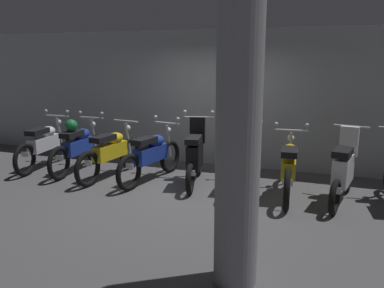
{
  "coord_description": "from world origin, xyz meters",
  "views": [
    {
      "loc": [
        2.28,
        -6.0,
        2.24
      ],
      "look_at": [
        -0.04,
        0.44,
        0.75
      ],
      "focal_mm": 36.88,
      "sensor_mm": 36.0,
      "label": 1
    }
  ],
  "objects_px": {
    "motorbike_slot_0": "(45,144)",
    "motorbike_slot_1": "(78,145)",
    "motorbike_slot_4": "(195,155)",
    "motorbike_slot_6": "(289,167)",
    "support_pillar": "(238,147)",
    "motorbike_slot_2": "(111,152)",
    "motorbike_slot_7": "(344,170)",
    "motorbike_slot_5": "(241,161)",
    "motorbike_slot_3": "(152,155)"
  },
  "relations": [
    {
      "from": "motorbike_slot_5",
      "to": "motorbike_slot_2",
      "type": "bearing_deg",
      "value": -175.66
    },
    {
      "from": "motorbike_slot_7",
      "to": "support_pillar",
      "type": "relative_size",
      "value": 0.59
    },
    {
      "from": "motorbike_slot_7",
      "to": "motorbike_slot_3",
      "type": "bearing_deg",
      "value": 179.75
    },
    {
      "from": "motorbike_slot_7",
      "to": "support_pillar",
      "type": "bearing_deg",
      "value": -110.65
    },
    {
      "from": "motorbike_slot_4",
      "to": "motorbike_slot_7",
      "type": "height_order",
      "value": "motorbike_slot_4"
    },
    {
      "from": "motorbike_slot_0",
      "to": "motorbike_slot_1",
      "type": "relative_size",
      "value": 1.0
    },
    {
      "from": "motorbike_slot_5",
      "to": "motorbike_slot_7",
      "type": "xyz_separation_m",
      "value": [
        1.67,
        -0.15,
        0.03
      ]
    },
    {
      "from": "support_pillar",
      "to": "motorbike_slot_1",
      "type": "bearing_deg",
      "value": 143.7
    },
    {
      "from": "motorbike_slot_1",
      "to": "motorbike_slot_0",
      "type": "bearing_deg",
      "value": 179.74
    },
    {
      "from": "motorbike_slot_4",
      "to": "motorbike_slot_0",
      "type": "bearing_deg",
      "value": -179.7
    },
    {
      "from": "motorbike_slot_5",
      "to": "motorbike_slot_0",
      "type": "bearing_deg",
      "value": -179.4
    },
    {
      "from": "motorbike_slot_0",
      "to": "support_pillar",
      "type": "relative_size",
      "value": 0.69
    },
    {
      "from": "motorbike_slot_0",
      "to": "motorbike_slot_2",
      "type": "bearing_deg",
      "value": -4.99
    },
    {
      "from": "motorbike_slot_1",
      "to": "support_pillar",
      "type": "xyz_separation_m",
      "value": [
        3.94,
        -2.9,
        0.88
      ]
    },
    {
      "from": "motorbike_slot_6",
      "to": "motorbike_slot_0",
      "type": "bearing_deg",
      "value": 179.03
    },
    {
      "from": "motorbike_slot_2",
      "to": "support_pillar",
      "type": "relative_size",
      "value": 0.69
    },
    {
      "from": "motorbike_slot_1",
      "to": "motorbike_slot_7",
      "type": "height_order",
      "value": "motorbike_slot_7"
    },
    {
      "from": "motorbike_slot_6",
      "to": "motorbike_slot_4",
      "type": "bearing_deg",
      "value": 176.5
    },
    {
      "from": "motorbike_slot_2",
      "to": "motorbike_slot_7",
      "type": "height_order",
      "value": "motorbike_slot_7"
    },
    {
      "from": "motorbike_slot_2",
      "to": "motorbike_slot_6",
      "type": "distance_m",
      "value": 3.32
    },
    {
      "from": "support_pillar",
      "to": "motorbike_slot_2",
      "type": "bearing_deg",
      "value": 138.45
    },
    {
      "from": "motorbike_slot_0",
      "to": "motorbike_slot_6",
      "type": "xyz_separation_m",
      "value": [
        4.99,
        -0.08,
        0.0
      ]
    },
    {
      "from": "motorbike_slot_0",
      "to": "motorbike_slot_4",
      "type": "height_order",
      "value": "motorbike_slot_4"
    },
    {
      "from": "motorbike_slot_1",
      "to": "motorbike_slot_3",
      "type": "distance_m",
      "value": 1.67
    },
    {
      "from": "motorbike_slot_6",
      "to": "motorbike_slot_3",
      "type": "bearing_deg",
      "value": -179.89
    },
    {
      "from": "motorbike_slot_3",
      "to": "motorbike_slot_4",
      "type": "height_order",
      "value": "motorbike_slot_4"
    },
    {
      "from": "motorbike_slot_4",
      "to": "motorbike_slot_6",
      "type": "relative_size",
      "value": 0.85
    },
    {
      "from": "motorbike_slot_5",
      "to": "support_pillar",
      "type": "relative_size",
      "value": 0.69
    },
    {
      "from": "support_pillar",
      "to": "motorbike_slot_3",
      "type": "bearing_deg",
      "value": 128.99
    },
    {
      "from": "motorbike_slot_1",
      "to": "motorbike_slot_3",
      "type": "xyz_separation_m",
      "value": [
        1.67,
        -0.09,
        -0.04
      ]
    },
    {
      "from": "motorbike_slot_3",
      "to": "motorbike_slot_0",
      "type": "bearing_deg",
      "value": 177.95
    },
    {
      "from": "support_pillar",
      "to": "motorbike_slot_6",
      "type": "bearing_deg",
      "value": 85.68
    },
    {
      "from": "motorbike_slot_3",
      "to": "motorbike_slot_4",
      "type": "bearing_deg",
      "value": 7.44
    },
    {
      "from": "motorbike_slot_5",
      "to": "motorbike_slot_6",
      "type": "height_order",
      "value": "same"
    },
    {
      "from": "motorbike_slot_7",
      "to": "motorbike_slot_2",
      "type": "bearing_deg",
      "value": -179.43
    },
    {
      "from": "motorbike_slot_7",
      "to": "support_pillar",
      "type": "xyz_separation_m",
      "value": [
        -1.05,
        -2.8,
        0.89
      ]
    },
    {
      "from": "support_pillar",
      "to": "motorbike_slot_5",
      "type": "bearing_deg",
      "value": 101.85
    },
    {
      "from": "motorbike_slot_2",
      "to": "motorbike_slot_3",
      "type": "xyz_separation_m",
      "value": [
        0.83,
        0.06,
        0.0
      ]
    },
    {
      "from": "motorbike_slot_3",
      "to": "motorbike_slot_5",
      "type": "bearing_deg",
      "value": 4.59
    },
    {
      "from": "motorbike_slot_2",
      "to": "motorbike_slot_3",
      "type": "distance_m",
      "value": 0.84
    },
    {
      "from": "motorbike_slot_5",
      "to": "support_pillar",
      "type": "distance_m",
      "value": 3.15
    },
    {
      "from": "motorbike_slot_5",
      "to": "motorbike_slot_4",
      "type": "bearing_deg",
      "value": -178.21
    },
    {
      "from": "motorbike_slot_3",
      "to": "support_pillar",
      "type": "bearing_deg",
      "value": -51.01
    },
    {
      "from": "motorbike_slot_0",
      "to": "motorbike_slot_1",
      "type": "distance_m",
      "value": 0.83
    },
    {
      "from": "motorbike_slot_4",
      "to": "motorbike_slot_6",
      "type": "height_order",
      "value": "motorbike_slot_4"
    },
    {
      "from": "motorbike_slot_0",
      "to": "motorbike_slot_5",
      "type": "relative_size",
      "value": 1.0
    },
    {
      "from": "motorbike_slot_0",
      "to": "motorbike_slot_3",
      "type": "xyz_separation_m",
      "value": [
        2.5,
        -0.09,
        0.0
      ]
    },
    {
      "from": "motorbike_slot_2",
      "to": "motorbike_slot_4",
      "type": "bearing_deg",
      "value": 5.63
    },
    {
      "from": "motorbike_slot_4",
      "to": "motorbike_slot_7",
      "type": "xyz_separation_m",
      "value": [
        2.51,
        -0.12,
        -0.0
      ]
    },
    {
      "from": "motorbike_slot_0",
      "to": "motorbike_slot_2",
      "type": "height_order",
      "value": "motorbike_slot_0"
    }
  ]
}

